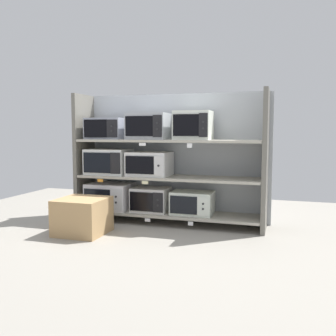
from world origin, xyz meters
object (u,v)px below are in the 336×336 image
Objects in this scene: microwave_4 at (150,164)px; microwave_7 at (193,125)px; microwave_1 at (151,199)px; microwave_3 at (109,162)px; microwave_0 at (110,196)px; microwave_5 at (107,129)px; microwave_6 at (149,126)px; shipping_carton at (83,216)px; microwave_2 at (192,203)px.

microwave_7 reaches higher than microwave_4.
microwave_4 is 1.19× the size of microwave_7.
microwave_3 is at bearing 180.00° from microwave_1.
microwave_4 reaches higher than microwave_0.
microwave_5 reaches higher than microwave_1.
microwave_0 is at bearing 179.99° from microwave_7.
microwave_4 is at bearing 0.04° from microwave_5.
shipping_carton is at bearing -125.51° from microwave_6.
microwave_2 is 0.92m from microwave_7.
microwave_4 is at bearing 179.99° from microwave_7.
microwave_1 is 0.90m from shipping_carton.
microwave_7 reaches higher than microwave_5.
microwave_4 is (0.55, 0.00, -0.01)m from microwave_3.
shipping_carton is (0.02, -0.72, -0.10)m from microwave_0.
microwave_7 is (1.12, 0.00, 0.04)m from microwave_5.
microwave_3 is 0.90m from shipping_carton.
microwave_5 reaches higher than microwave_0.
microwave_0 is at bearing 1.26° from microwave_3.
microwave_1 is 0.85× the size of microwave_3.
microwave_6 is at bearing -180.00° from microwave_7.
microwave_1 is 0.90m from microwave_6.
microwave_3 is 1.04× the size of microwave_4.
shipping_carton is at bearing -125.61° from microwave_4.
microwave_0 reaches higher than shipping_carton.
shipping_carton is at bearing -88.32° from microwave_0.
shipping_carton is at bearing -126.33° from microwave_1.
microwave_3 is 0.70m from microwave_6.
microwave_5 reaches higher than shipping_carton.
microwave_6 is (-0.02, 0.00, 0.90)m from microwave_1.
microwave_2 is at bearing -0.01° from microwave_0.
microwave_3 is 1.19m from microwave_7.
microwave_4 is at bearing 2.41° from microwave_6.
microwave_0 is 1.08m from microwave_2.
microwave_3 is 1.10× the size of microwave_5.
shipping_carton is (0.03, -0.72, -0.54)m from microwave_3.
microwave_0 is at bearing 179.97° from microwave_1.
microwave_1 is at bearing 0.02° from microwave_5.
microwave_7 reaches higher than microwave_3.
microwave_7 is at bearing 0.01° from microwave_3.
microwave_7 is (0.01, 0.00, 0.92)m from microwave_2.
microwave_7 reaches higher than shipping_carton.
shipping_carton is at bearing -85.52° from microwave_5.
microwave_6 is at bearing -0.01° from microwave_0.
microwave_2 is (0.53, 0.00, -0.01)m from microwave_1.
microwave_4 is (-0.54, 0.00, 0.45)m from microwave_2.
microwave_6 is at bearing 179.49° from microwave_1.
microwave_4 is at bearing 179.98° from microwave_2.
microwave_0 is 1.23× the size of microwave_1.
shipping_carton is (-0.53, -0.72, -0.09)m from microwave_1.
microwave_0 reaches higher than microwave_2.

